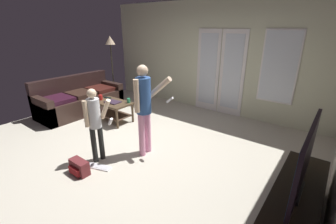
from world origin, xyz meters
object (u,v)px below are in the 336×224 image
Objects in this scene: coffee_table at (113,107)px; backpack at (79,167)px; loose_keyboard at (98,167)px; cup_near_edge at (101,97)px; leather_couch at (80,100)px; person_adult at (144,103)px; flat_screen_tv at (305,161)px; tv_remote_black at (108,98)px; laptop_closed at (113,102)px; tv_stand at (293,211)px; person_child at (95,120)px; cup_by_laptop at (129,101)px; floor_lamp at (110,46)px.

backpack is at bearing -54.31° from coffee_table.
loose_keyboard is 2.14m from cup_near_edge.
person_adult is (2.74, -0.51, 0.61)m from leather_couch.
flat_screen_tv is at bearing -10.31° from cup_near_edge.
tv_remote_black is at bearing 136.24° from loose_keyboard.
tv_stand is at bearing -14.82° from laptop_closed.
person_child is at bearing 99.45° from backpack.
tv_remote_black is (-0.34, 0.13, 0.00)m from laptop_closed.
person_adult reaches higher than flat_screen_tv.
person_adult is at bearing -23.98° from laptop_closed.
cup_by_laptop reaches higher than loose_keyboard.
leather_couch is at bearing 171.75° from flat_screen_tv.
leather_couch reaches higher than coffee_table.
backpack is at bearing -57.74° from laptop_closed.
flat_screen_tv reaches higher than loose_keyboard.
floor_lamp is 5.55× the size of backpack.
laptop_closed is (-3.86, 0.82, 0.24)m from tv_stand.
person_child is (-2.78, -0.40, 0.49)m from tv_stand.
tv_stand is 1.48× the size of person_child.
backpack is (2.35, -1.55, -0.20)m from leather_couch.
coffee_table is (1.16, 0.10, 0.03)m from leather_couch.
person_child reaches higher than cup_by_laptop.
backpack is at bearing -106.18° from loose_keyboard.
coffee_table is 2.27m from floor_lamp.
floor_lamp is 4.19m from backpack.
loose_keyboard is (2.42, -1.29, -0.30)m from leather_couch.
cup_by_laptop reaches higher than tv_stand.
coffee_table is at bearing 158.84° from person_adult.
leather_couch is 6.06× the size of laptop_closed.
tv_remote_black is (-1.43, 1.36, -0.25)m from person_child.
tv_stand is at bearing -8.28° from leather_couch.
floor_lamp is at bearing 132.27° from backpack.
floor_lamp is (-1.46, 1.26, 1.20)m from coffee_table.
person_adult is at bearing -36.21° from tv_remote_black.
cup_near_edge reaches higher than loose_keyboard.
cup_near_edge is at bearing 2.52° from leather_couch.
cup_by_laptop is at bearing 20.65° from cup_near_edge.
laptop_closed is 0.37m from tv_remote_black.
tv_stand is at bearing 16.80° from backpack.
person_child is 12.02× the size of cup_by_laptop.
backpack is 0.29m from loose_keyboard.
flat_screen_tv is at bearing -8.25° from leather_couch.
leather_couch reaches higher than laptop_closed.
person_child is at bearing -44.12° from floor_lamp.
person_adult reaches higher than leather_couch.
floor_lamp is at bearing 149.14° from cup_by_laptop.
backpack is at bearing -46.31° from cup_near_edge.
person_adult reaches higher than laptop_closed.
person_child is 3.71× the size of backpack.
cup_by_laptop is (0.34, 0.19, 0.18)m from coffee_table.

